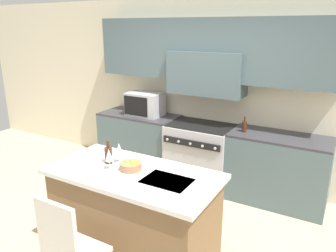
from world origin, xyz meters
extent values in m
plane|color=tan|center=(0.00, 0.00, 0.00)|extent=(10.00, 10.00, 0.00)
cube|color=beige|center=(0.00, 2.11, 1.35)|extent=(10.00, 0.06, 2.70)
cube|color=#4C6066|center=(0.00, 1.91, 1.98)|extent=(3.48, 0.34, 0.85)
cube|color=#4C6066|center=(0.00, 1.88, 1.65)|extent=(1.09, 0.40, 0.60)
cube|color=#4C6066|center=(-1.10, 1.77, 0.45)|extent=(1.28, 0.62, 0.90)
cube|color=#333338|center=(-1.10, 1.77, 0.92)|extent=(1.28, 0.62, 0.03)
cube|color=#4C6066|center=(1.10, 1.77, 0.45)|extent=(1.28, 0.62, 0.90)
cube|color=#333338|center=(1.10, 1.77, 0.92)|extent=(1.28, 0.62, 0.03)
cube|color=#B7B7BC|center=(0.00, 1.75, 0.46)|extent=(0.93, 0.66, 0.91)
cube|color=black|center=(0.00, 1.75, 0.92)|extent=(0.89, 0.61, 0.01)
cube|color=black|center=(0.00, 1.40, 0.75)|extent=(0.86, 0.02, 0.09)
cylinder|color=silver|center=(-0.36, 1.39, 0.75)|extent=(0.04, 0.02, 0.04)
cylinder|color=silver|center=(-0.18, 1.39, 0.75)|extent=(0.04, 0.02, 0.04)
cylinder|color=silver|center=(0.00, 1.39, 0.75)|extent=(0.04, 0.02, 0.04)
cylinder|color=silver|center=(0.18, 1.39, 0.75)|extent=(0.04, 0.02, 0.04)
cylinder|color=silver|center=(0.36, 1.39, 0.75)|extent=(0.04, 0.02, 0.04)
cube|color=#B7B7BC|center=(-0.98, 1.77, 1.11)|extent=(0.55, 0.37, 0.36)
cube|color=black|center=(-1.03, 1.57, 1.11)|extent=(0.43, 0.01, 0.29)
cube|color=brown|center=(0.10, -0.08, 0.45)|extent=(1.58, 0.78, 0.90)
cube|color=silver|center=(0.10, -0.08, 0.92)|extent=(1.68, 0.84, 0.04)
cube|color=#2D2D30|center=(0.48, -0.08, 0.94)|extent=(0.44, 0.32, 0.01)
cylinder|color=#B2B2B7|center=(0.48, 0.11, 0.94)|extent=(0.02, 0.02, 0.00)
cube|color=beige|center=(0.06, -0.99, 0.78)|extent=(0.40, 0.04, 0.55)
cylinder|color=#422314|center=(-0.23, -0.03, 1.03)|extent=(0.08, 0.08, 0.17)
cylinder|color=#422314|center=(-0.23, -0.03, 1.15)|extent=(0.03, 0.03, 0.07)
cylinder|color=white|center=(-0.13, -0.14, 0.95)|extent=(0.07, 0.07, 0.01)
cylinder|color=white|center=(-0.13, -0.14, 0.99)|extent=(0.01, 0.01, 0.08)
cone|color=white|center=(-0.13, -0.14, 1.09)|extent=(0.08, 0.08, 0.12)
cylinder|color=white|center=(-0.15, 0.04, 0.95)|extent=(0.07, 0.07, 0.01)
cylinder|color=white|center=(-0.15, 0.04, 0.99)|extent=(0.01, 0.01, 0.08)
cone|color=white|center=(-0.15, 0.04, 1.09)|extent=(0.08, 0.08, 0.12)
cylinder|color=#996B47|center=(0.06, -0.05, 0.98)|extent=(0.22, 0.22, 0.07)
sphere|color=#66A83D|center=(0.02, -0.05, 1.01)|extent=(0.06, 0.06, 0.06)
sphere|color=gold|center=(0.10, -0.05, 1.01)|extent=(0.07, 0.07, 0.07)
sphere|color=#66A83D|center=(0.06, -0.02, 1.01)|extent=(0.07, 0.07, 0.07)
cylinder|color=#422314|center=(0.64, 1.71, 1.01)|extent=(0.06, 0.06, 0.15)
cylinder|color=#422314|center=(0.64, 1.71, 1.11)|extent=(0.02, 0.02, 0.06)
camera|label=1|loc=(1.83, -2.41, 2.28)|focal=35.00mm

